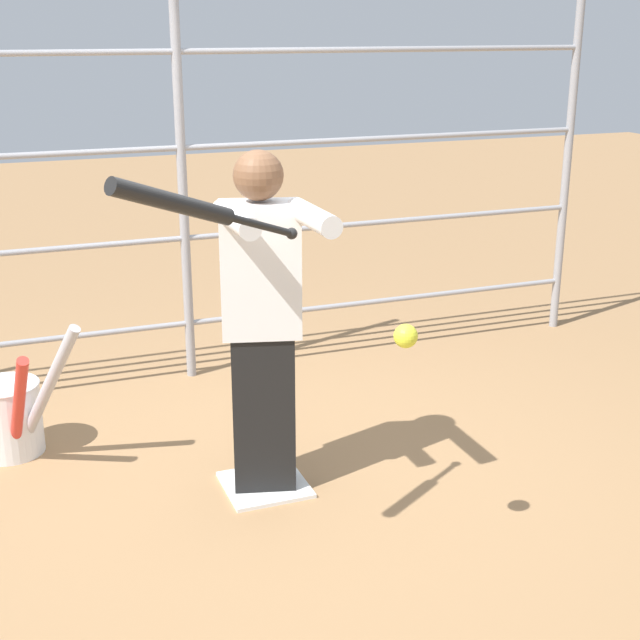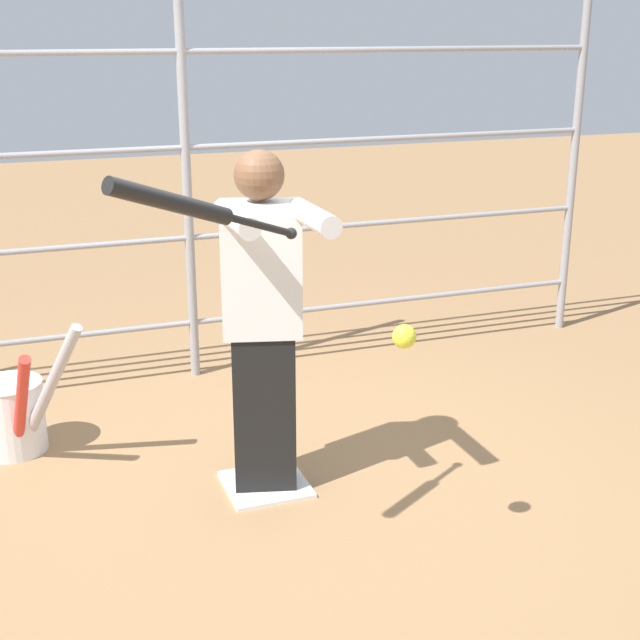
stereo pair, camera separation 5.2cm
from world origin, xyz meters
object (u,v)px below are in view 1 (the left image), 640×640
object	(u,v)px
softball_in_flight	(406,336)
bat_bucket	(7,415)
batter	(262,316)
baseball_bat_swinging	(190,207)

from	to	relation	value
softball_in_flight	bat_bucket	size ratio (longest dim) A/B	0.10
batter	baseball_bat_swinging	world-z (taller)	baseball_bat_swinging
baseball_bat_swinging	bat_bucket	xyz separation A→B (m)	(0.70, -1.52, -1.34)
batter	baseball_bat_swinging	xyz separation A→B (m)	(0.47, 0.68, 0.67)
batter	softball_in_flight	world-z (taller)	batter
baseball_bat_swinging	bat_bucket	bearing A→B (deg)	-65.34
batter	baseball_bat_swinging	distance (m)	1.06
batter	baseball_bat_swinging	bearing A→B (deg)	55.29
bat_bucket	softball_in_flight	bearing A→B (deg)	131.75
baseball_bat_swinging	softball_in_flight	bearing A→B (deg)	168.98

